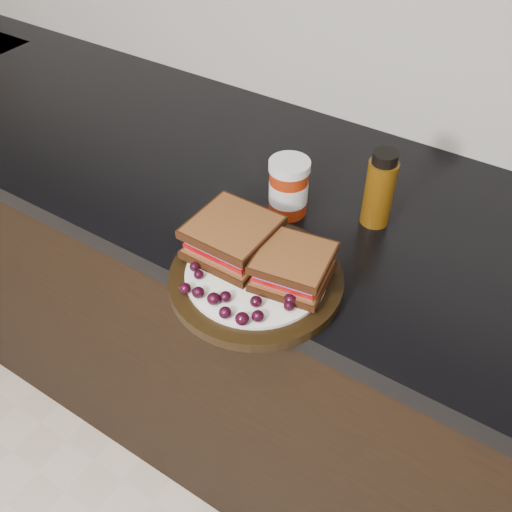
{
  "coord_description": "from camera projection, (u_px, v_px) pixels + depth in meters",
  "views": [
    {
      "loc": [
        0.61,
        0.92,
        1.56
      ],
      "look_at": [
        0.26,
        1.45,
        0.96
      ],
      "focal_mm": 40.0,
      "sensor_mm": 36.0,
      "label": 1
    }
  ],
  "objects": [
    {
      "name": "grape_4",
      "position": [
        214.0,
        299.0,
        0.85
      ],
      "size": [
        0.02,
        0.02,
        0.02
      ],
      "primitive_type": "ellipsoid",
      "color": "black",
      "rests_on": "plate"
    },
    {
      "name": "grape_3",
      "position": [
        198.0,
        292.0,
        0.86
      ],
      "size": [
        0.02,
        0.02,
        0.02
      ],
      "primitive_type": "ellipsoid",
      "color": "black",
      "rests_on": "plate"
    },
    {
      "name": "oil_bottle",
      "position": [
        380.0,
        189.0,
        0.98
      ],
      "size": [
        0.07,
        0.07,
        0.14
      ],
      "primitive_type": "cylinder",
      "rotation": [
        0.0,
        0.0,
        -0.34
      ],
      "color": "#523108",
      "rests_on": "countertop"
    },
    {
      "name": "grape_1",
      "position": [
        199.0,
        275.0,
        0.89
      ],
      "size": [
        0.02,
        0.02,
        0.01
      ],
      "primitive_type": "ellipsoid",
      "color": "black",
      "rests_on": "plate"
    },
    {
      "name": "plate",
      "position": [
        256.0,
        279.0,
        0.91
      ],
      "size": [
        0.28,
        0.28,
        0.02
      ],
      "primitive_type": "cylinder",
      "color": "black",
      "rests_on": "countertop"
    },
    {
      "name": "grape_9",
      "position": [
        256.0,
        302.0,
        0.85
      ],
      "size": [
        0.02,
        0.02,
        0.02
      ],
      "primitive_type": "ellipsoid",
      "color": "black",
      "rests_on": "plate"
    },
    {
      "name": "grape_7",
      "position": [
        242.0,
        319.0,
        0.82
      ],
      "size": [
        0.02,
        0.02,
        0.02
      ],
      "primitive_type": "ellipsoid",
      "color": "black",
      "rests_on": "plate"
    },
    {
      "name": "base_cabinets",
      "position": [
        224.0,
        313.0,
        1.49
      ],
      "size": [
        3.96,
        0.58,
        0.86
      ],
      "primitive_type": "cube",
      "color": "black",
      "rests_on": "ground_plane"
    },
    {
      "name": "grape_2",
      "position": [
        185.0,
        288.0,
        0.86
      ],
      "size": [
        0.02,
        0.02,
        0.02
      ],
      "primitive_type": "ellipsoid",
      "color": "black",
      "rests_on": "plate"
    },
    {
      "name": "grape_15",
      "position": [
        294.0,
        266.0,
        0.9
      ],
      "size": [
        0.02,
        0.02,
        0.02
      ],
      "primitive_type": "ellipsoid",
      "color": "black",
      "rests_on": "plate"
    },
    {
      "name": "grape_20",
      "position": [
        214.0,
        258.0,
        0.91
      ],
      "size": [
        0.02,
        0.02,
        0.02
      ],
      "primitive_type": "ellipsoid",
      "color": "black",
      "rests_on": "plate"
    },
    {
      "name": "condiment_jar",
      "position": [
        289.0,
        187.0,
        1.02
      ],
      "size": [
        0.09,
        0.09,
        0.11
      ],
      "primitive_type": "cylinder",
      "rotation": [
        0.0,
        0.0,
        0.34
      ],
      "color": "#98260B",
      "rests_on": "countertop"
    },
    {
      "name": "grape_11",
      "position": [
        290.0,
        299.0,
        0.85
      ],
      "size": [
        0.02,
        0.02,
        0.02
      ],
      "primitive_type": "ellipsoid",
      "color": "black",
      "rests_on": "plate"
    },
    {
      "name": "grape_23",
      "position": [
        214.0,
        248.0,
        0.93
      ],
      "size": [
        0.02,
        0.02,
        0.02
      ],
      "primitive_type": "ellipsoid",
      "color": "black",
      "rests_on": "plate"
    },
    {
      "name": "grape_6",
      "position": [
        225.0,
        313.0,
        0.83
      ],
      "size": [
        0.02,
        0.02,
        0.02
      ],
      "primitive_type": "ellipsoid",
      "color": "black",
      "rests_on": "plate"
    },
    {
      "name": "grape_22",
      "position": [
        229.0,
        251.0,
        0.93
      ],
      "size": [
        0.02,
        0.02,
        0.01
      ],
      "primitive_type": "ellipsoid",
      "color": "black",
      "rests_on": "plate"
    },
    {
      "name": "sandwich_left",
      "position": [
        233.0,
        238.0,
        0.92
      ],
      "size": [
        0.13,
        0.13,
        0.06
      ],
      "primitive_type": null,
      "rotation": [
        0.0,
        0.0,
        -0.02
      ],
      "color": "brown",
      "rests_on": "plate"
    },
    {
      "name": "grape_8",
      "position": [
        258.0,
        316.0,
        0.82
      ],
      "size": [
        0.02,
        0.02,
        0.02
      ],
      "primitive_type": "ellipsoid",
      "color": "black",
      "rests_on": "plate"
    },
    {
      "name": "sandwich_right",
      "position": [
        293.0,
        267.0,
        0.88
      ],
      "size": [
        0.13,
        0.13,
        0.05
      ],
      "primitive_type": null,
      "rotation": [
        0.0,
        0.0,
        0.16
      ],
      "color": "brown",
      "rests_on": "plate"
    },
    {
      "name": "grape_12",
      "position": [
        307.0,
        295.0,
        0.86
      ],
      "size": [
        0.02,
        0.02,
        0.02
      ],
      "primitive_type": "ellipsoid",
      "color": "black",
      "rests_on": "plate"
    },
    {
      "name": "grape_18",
      "position": [
        222.0,
        243.0,
        0.94
      ],
      "size": [
        0.02,
        0.02,
        0.02
      ],
      "primitive_type": "ellipsoid",
      "color": "black",
      "rests_on": "plate"
    },
    {
      "name": "grape_21",
      "position": [
        247.0,
        252.0,
        0.93
      ],
      "size": [
        0.02,
        0.02,
        0.02
      ],
      "primitive_type": "ellipsoid",
      "color": "black",
      "rests_on": "plate"
    },
    {
      "name": "countertop",
      "position": [
        215.0,
        170.0,
        1.19
      ],
      "size": [
        3.98,
        0.6,
        0.04
      ],
      "primitive_type": "cube",
      "color": "black",
      "rests_on": "base_cabinets"
    },
    {
      "name": "grape_14",
      "position": [
        302.0,
        272.0,
        0.89
      ],
      "size": [
        0.02,
        0.02,
        0.02
      ],
      "primitive_type": "ellipsoid",
      "color": "black",
      "rests_on": "plate"
    },
    {
      "name": "grape_5",
      "position": [
        225.0,
        297.0,
        0.85
      ],
      "size": [
        0.02,
        0.02,
        0.02
      ],
      "primitive_type": "ellipsoid",
      "color": "black",
      "rests_on": "plate"
    },
    {
      "name": "grape_13",
      "position": [
        316.0,
        285.0,
        0.87
      ],
      "size": [
        0.02,
        0.02,
        0.02
      ],
      "primitive_type": "ellipsoid",
      "color": "black",
      "rests_on": "plate"
    },
    {
      "name": "grape_10",
      "position": [
        289.0,
        306.0,
        0.84
      ],
      "size": [
        0.02,
        0.02,
        0.02
      ],
      "primitive_type": "ellipsoid",
      "color": "black",
      "rests_on": "plate"
    },
    {
      "name": "grape_17",
      "position": [
        239.0,
        247.0,
        0.93
      ],
      "size": [
        0.02,
        0.02,
        0.02
      ],
      "primitive_type": "ellipsoid",
      "color": "black",
      "rests_on": "plate"
    },
    {
      "name": "grape_0",
      "position": [
        195.0,
        267.0,
        0.9
      ],
      "size": [
        0.02,
        0.02,
        0.02
      ],
      "primitive_type": "ellipsoid",
      "color": "black",
      "rests_on": "plate"
    },
    {
      "name": "grape_16",
      "position": [
        242.0,
        241.0,
        0.95
      ],
      "size": [
        0.02,
        0.02,
        0.02
      ],
      "primitive_type": "ellipsoid",
      "color": "black",
      "rests_on": "plate"
    },
    {
      "name": "grape_19",
      "position": [
        220.0,
        247.0,
        0.93
      ],
      "size": [
        0.02,
        0.02,
        0.02
      ],
      "primitive_type": "ellipsoid",
      "color": "black",
      "rests_on": "plate"
    }
  ]
}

